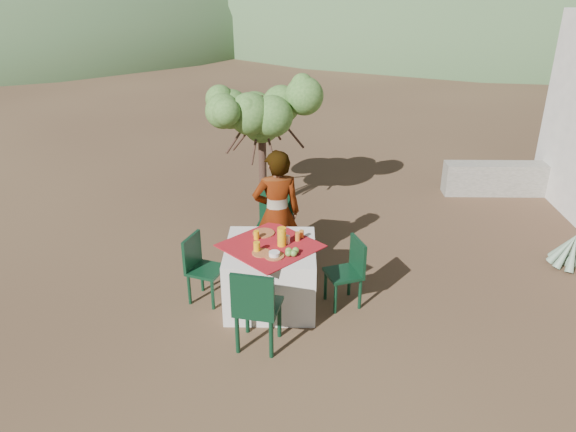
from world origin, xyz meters
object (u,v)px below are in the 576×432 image
(chair_far, at_px, (275,222))
(person, at_px, (277,214))
(chair_near, at_px, (256,306))
(shrub_tree, at_px, (266,118))
(chair_left, at_px, (200,265))
(juice_pitcher, at_px, (282,237))
(table, at_px, (271,274))
(chair_right, at_px, (349,269))
(agave, at_px, (574,250))

(chair_far, relative_size, person, 0.60)
(chair_near, height_order, shrub_tree, shrub_tree)
(chair_left, distance_m, juice_pitcher, 1.04)
(table, bearing_deg, chair_near, -97.10)
(chair_far, height_order, person, person)
(chair_right, bearing_deg, agave, 88.09)
(chair_near, bearing_deg, chair_left, -41.20)
(table, relative_size, chair_near, 1.36)
(shrub_tree, relative_size, agave, 2.86)
(chair_far, bearing_deg, table, -80.75)
(person, distance_m, shrub_tree, 2.17)
(chair_right, distance_m, shrub_tree, 3.14)
(chair_left, distance_m, agave, 4.87)
(table, relative_size, chair_far, 1.31)
(chair_near, xyz_separation_m, chair_right, (1.02, 0.88, -0.07))
(chair_right, distance_m, juice_pitcher, 0.88)
(chair_far, relative_size, chair_near, 1.04)
(agave, bearing_deg, chair_left, -169.59)
(table, relative_size, agave, 1.97)
(chair_right, height_order, shrub_tree, shrub_tree)
(table, bearing_deg, chair_far, 89.64)
(chair_left, height_order, chair_right, same)
(table, relative_size, chair_right, 1.58)
(chair_left, relative_size, shrub_tree, 0.44)
(person, height_order, juice_pitcher, person)
(chair_right, bearing_deg, juice_pitcher, -108.79)
(chair_near, distance_m, juice_pitcher, 0.97)
(chair_near, relative_size, agave, 1.45)
(person, bearing_deg, chair_right, 128.70)
(chair_far, distance_m, agave, 3.96)
(chair_left, height_order, shrub_tree, shrub_tree)
(chair_near, xyz_separation_m, agave, (4.06, 1.82, -0.31))
(person, bearing_deg, juice_pitcher, 84.62)
(person, relative_size, shrub_tree, 0.88)
(chair_far, distance_m, shrub_tree, 1.96)
(table, relative_size, chair_left, 1.58)
(chair_near, distance_m, chair_left, 1.19)
(chair_far, distance_m, chair_left, 1.30)
(chair_far, relative_size, juice_pitcher, 4.50)
(chair_left, bearing_deg, shrub_tree, 6.57)
(chair_right, bearing_deg, person, -148.55)
(person, bearing_deg, chair_left, 24.56)
(chair_far, xyz_separation_m, chair_right, (0.90, -1.06, -0.09))
(chair_right, xyz_separation_m, agave, (3.05, 0.94, -0.23))
(chair_left, bearing_deg, chair_right, -72.08)
(chair_left, bearing_deg, juice_pitcher, -73.95)
(table, relative_size, juice_pitcher, 5.89)
(juice_pitcher, bearing_deg, chair_right, 0.26)
(table, bearing_deg, chair_left, 175.46)
(person, xyz_separation_m, agave, (3.90, 0.23, -0.61))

